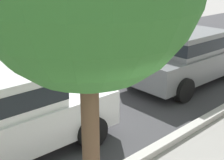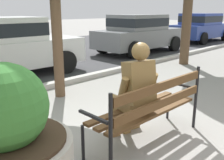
{
  "view_description": "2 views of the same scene",
  "coord_description": "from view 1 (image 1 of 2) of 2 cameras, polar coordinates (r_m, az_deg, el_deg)",
  "views": [
    {
      "loc": [
        -1.38,
        -0.16,
        3.17
      ],
      "look_at": [
        3.15,
        4.72,
        0.8
      ],
      "focal_mm": 49.19,
      "sensor_mm": 36.0,
      "label": 1
    },
    {
      "loc": [
        -2.35,
        -2.1,
        1.73
      ],
      "look_at": [
        0.23,
        0.44,
        0.75
      ],
      "focal_mm": 41.23,
      "sensor_mm": 36.0,
      "label": 2
    }
  ],
  "objects": [
    {
      "name": "parked_car_grey",
      "position": [
        9.3,
        13.86,
        4.51
      ],
      "size": [
        4.14,
        2.0,
        1.56
      ],
      "color": "slate",
      "rests_on": "ground"
    }
  ]
}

